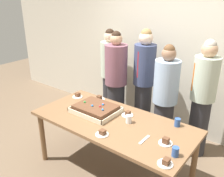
# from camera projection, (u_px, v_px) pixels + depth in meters

# --- Properties ---
(ground_plane) EXTENTS (12.00, 12.00, 0.00)m
(ground_plane) POSITION_uv_depth(u_px,v_px,m) (113.00, 171.00, 3.37)
(ground_plane) COLOR brown
(interior_back_panel) EXTENTS (8.00, 0.12, 3.00)m
(interior_back_panel) POSITION_uv_depth(u_px,v_px,m) (173.00, 43.00, 3.98)
(interior_back_panel) COLOR beige
(interior_back_panel) RESTS_ON ground_plane
(party_table) EXTENTS (2.04, 0.95, 0.79)m
(party_table) POSITION_uv_depth(u_px,v_px,m) (113.00, 126.00, 3.10)
(party_table) COLOR brown
(party_table) RESTS_ON ground_plane
(sheet_cake) EXTENTS (0.59, 0.47, 0.12)m
(sheet_cake) POSITION_uv_depth(u_px,v_px,m) (96.00, 109.00, 3.27)
(sheet_cake) COLOR beige
(sheet_cake) RESTS_ON party_table
(plated_slice_near_left) EXTENTS (0.15, 0.15, 0.07)m
(plated_slice_near_left) POSITION_uv_depth(u_px,v_px,m) (78.00, 96.00, 3.73)
(plated_slice_near_left) COLOR white
(plated_slice_near_left) RESTS_ON party_table
(plated_slice_near_right) EXTENTS (0.15, 0.15, 0.07)m
(plated_slice_near_right) POSITION_uv_depth(u_px,v_px,m) (166.00, 163.00, 2.29)
(plated_slice_near_right) COLOR white
(plated_slice_near_right) RESTS_ON party_table
(plated_slice_far_left) EXTENTS (0.15, 0.15, 0.07)m
(plated_slice_far_left) POSITION_uv_depth(u_px,v_px,m) (128.00, 114.00, 3.18)
(plated_slice_far_left) COLOR white
(plated_slice_far_left) RESTS_ON party_table
(plated_slice_far_right) EXTENTS (0.15, 0.15, 0.07)m
(plated_slice_far_right) POSITION_uv_depth(u_px,v_px,m) (99.00, 98.00, 3.64)
(plated_slice_far_right) COLOR white
(plated_slice_far_right) RESTS_ON party_table
(plated_slice_center_front) EXTENTS (0.15, 0.15, 0.07)m
(plated_slice_center_front) POSITION_uv_depth(u_px,v_px,m) (166.00, 142.00, 2.60)
(plated_slice_center_front) COLOR white
(plated_slice_center_front) RESTS_ON party_table
(plated_slice_center_back) EXTENTS (0.15, 0.15, 0.06)m
(plated_slice_center_back) POSITION_uv_depth(u_px,v_px,m) (102.00, 133.00, 2.76)
(plated_slice_center_back) COLOR white
(plated_slice_center_back) RESTS_ON party_table
(drink_cup_nearest) EXTENTS (0.07, 0.07, 0.10)m
(drink_cup_nearest) POSITION_uv_depth(u_px,v_px,m) (129.00, 119.00, 3.00)
(drink_cup_nearest) COLOR white
(drink_cup_nearest) RESTS_ON party_table
(drink_cup_middle) EXTENTS (0.07, 0.07, 0.10)m
(drink_cup_middle) POSITION_uv_depth(u_px,v_px,m) (175.00, 152.00, 2.40)
(drink_cup_middle) COLOR #2D5199
(drink_cup_middle) RESTS_ON party_table
(drink_cup_far_end) EXTENTS (0.07, 0.07, 0.10)m
(drink_cup_far_end) POSITION_uv_depth(u_px,v_px,m) (177.00, 122.00, 2.93)
(drink_cup_far_end) COLOR #2D5199
(drink_cup_far_end) RESTS_ON party_table
(cake_server_utensil) EXTENTS (0.03, 0.20, 0.01)m
(cake_server_utensil) POSITION_uv_depth(u_px,v_px,m) (144.00, 140.00, 2.67)
(cake_server_utensil) COLOR silver
(cake_server_utensil) RESTS_ON party_table
(person_serving_front) EXTENTS (0.34, 0.34, 1.72)m
(person_serving_front) POSITION_uv_depth(u_px,v_px,m) (202.00, 98.00, 3.43)
(person_serving_front) COLOR #28282D
(person_serving_front) RESTS_ON ground_plane
(person_green_shirt_behind) EXTENTS (0.35, 0.35, 1.65)m
(person_green_shirt_behind) POSITION_uv_depth(u_px,v_px,m) (165.00, 100.00, 3.48)
(person_green_shirt_behind) COLOR #28282D
(person_green_shirt_behind) RESTS_ON ground_plane
(person_striped_tie_right) EXTENTS (0.33, 0.33, 1.68)m
(person_striped_tie_right) POSITION_uv_depth(u_px,v_px,m) (110.00, 74.00, 4.49)
(person_striped_tie_right) COLOR #28282D
(person_striped_tie_right) RESTS_ON ground_plane
(person_far_right_suit) EXTENTS (0.36, 0.36, 1.72)m
(person_far_right_suit) POSITION_uv_depth(u_px,v_px,m) (116.00, 83.00, 4.04)
(person_far_right_suit) COLOR #28282D
(person_far_right_suit) RESTS_ON ground_plane
(person_left_edge_reaching) EXTENTS (0.34, 0.34, 1.76)m
(person_left_edge_reaching) POSITION_uv_depth(u_px,v_px,m) (144.00, 81.00, 3.98)
(person_left_edge_reaching) COLOR #28282D
(person_left_edge_reaching) RESTS_ON ground_plane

